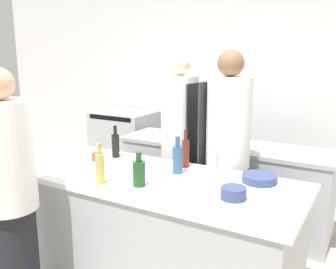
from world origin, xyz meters
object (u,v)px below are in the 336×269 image
(chef_at_stove, at_px, (180,148))
(bowl_mixing_large, at_px, (233,193))
(bottle_cooking_oil, at_px, (185,152))
(bowl_prep_small, at_px, (93,169))
(bottle_olive_oil, at_px, (139,173))
(stockpot, at_px, (183,131))
(chef_at_pass_far, at_px, (227,157))
(chef_at_prep_near, at_px, (9,199))
(oven_range, at_px, (126,148))
(bottle_water, at_px, (213,163))
(bottle_sauce, at_px, (100,168))
(cup, at_px, (97,159))
(bottle_vinegar, at_px, (177,159))
(bowl_ceramic_blue, at_px, (259,178))
(bottle_wine, at_px, (116,145))

(chef_at_stove, distance_m, bowl_mixing_large, 1.24)
(bottle_cooking_oil, height_order, bowl_prep_small, bottle_cooking_oil)
(bottle_olive_oil, height_order, stockpot, bottle_olive_oil)
(chef_at_pass_far, xyz_separation_m, bowl_prep_small, (-0.77, -0.84, 0.00))
(chef_at_prep_near, xyz_separation_m, bowl_prep_small, (0.19, 0.62, 0.06))
(chef_at_pass_far, bearing_deg, chef_at_stove, 81.11)
(oven_range, relative_size, chef_at_pass_far, 0.56)
(chef_at_prep_near, distance_m, bottle_cooking_oil, 1.34)
(chef_at_prep_near, relative_size, bottle_olive_oil, 6.99)
(bottle_cooking_oil, relative_size, bottle_water, 1.12)
(chef_at_prep_near, height_order, chef_at_stove, chef_at_stove)
(bottle_sauce, bearing_deg, oven_range, 122.08)
(cup, bearing_deg, stockpot, 80.95)
(bowl_prep_small, bearing_deg, stockpot, 87.54)
(chef_at_prep_near, xyz_separation_m, bottle_vinegar, (0.75, 0.95, 0.14))
(bottle_water, bearing_deg, chef_at_stove, 135.24)
(oven_range, xyz_separation_m, bottle_sauce, (1.29, -2.05, 0.49))
(bowl_prep_small, distance_m, bowl_ceramic_blue, 1.25)
(bowl_mixing_large, bearing_deg, bottle_olive_oil, -170.89)
(bottle_cooking_oil, xyz_separation_m, bottle_sauce, (-0.35, -0.65, -0.01))
(chef_at_stove, height_order, bottle_sauce, chef_at_stove)
(bottle_wine, distance_m, bottle_water, 0.97)
(bottle_vinegar, height_order, bowl_prep_small, bottle_vinegar)
(chef_at_prep_near, bearing_deg, stockpot, -4.49)
(chef_at_prep_near, distance_m, cup, 0.83)
(bowl_prep_small, bearing_deg, oven_range, 119.78)
(bottle_water, distance_m, bowl_mixing_large, 0.42)
(bottle_vinegar, distance_m, bottle_wine, 0.70)
(oven_range, xyz_separation_m, bottle_vinegar, (1.65, -1.57, 0.49))
(bottle_cooking_oil, xyz_separation_m, bottle_water, (0.29, -0.13, -0.01))
(bowl_prep_small, relative_size, cup, 1.71)
(oven_range, distance_m, bowl_prep_small, 2.23)
(bottle_wine, distance_m, bowl_prep_small, 0.48)
(chef_at_stove, height_order, bottle_wine, chef_at_stove)
(bottle_olive_oil, bearing_deg, stockpot, 105.64)
(bottle_olive_oil, xyz_separation_m, bowl_mixing_large, (0.66, 0.11, -0.06))
(bottle_olive_oil, xyz_separation_m, bottle_sauce, (-0.26, -0.10, 0.02))
(cup, bearing_deg, bowl_mixing_large, -6.55)
(bottle_wine, bearing_deg, cup, -89.81)
(chef_at_prep_near, distance_m, stockpot, 2.02)
(bowl_prep_small, bearing_deg, bowl_ceramic_blue, 20.90)
(chef_at_pass_far, height_order, bottle_water, chef_at_pass_far)
(bottle_wine, distance_m, stockpot, 0.95)
(oven_range, bearing_deg, chef_at_stove, -35.44)
(bottle_cooking_oil, relative_size, bottle_sauce, 1.05)
(chef_at_stove, height_order, bowl_mixing_large, chef_at_stove)
(bottle_wine, xyz_separation_m, stockpot, (0.19, 0.93, -0.03))
(bottle_water, relative_size, stockpot, 0.96)
(bottle_wine, height_order, bottle_water, bottle_wine)
(chef_at_prep_near, distance_m, bottle_wine, 1.08)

